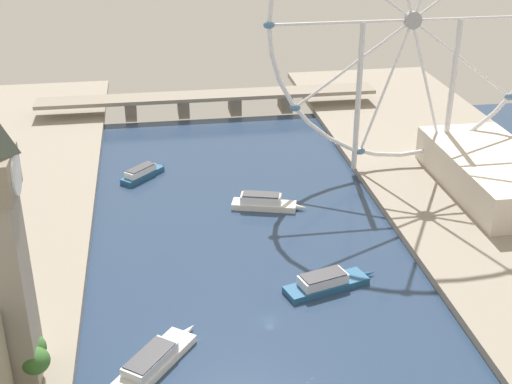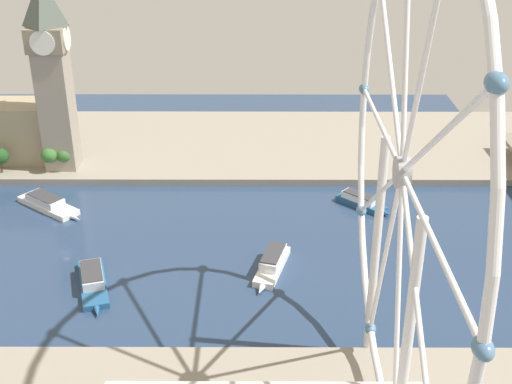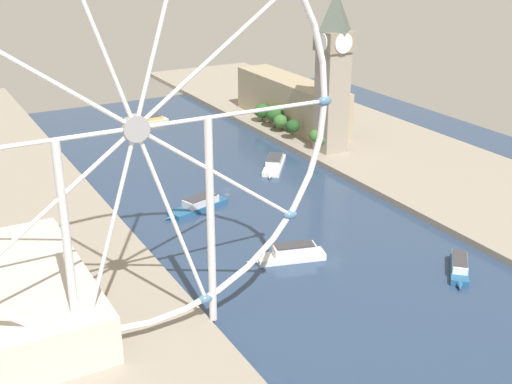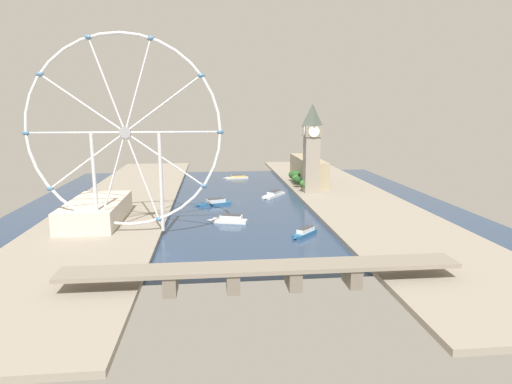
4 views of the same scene
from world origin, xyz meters
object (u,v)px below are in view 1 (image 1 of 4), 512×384
Objects in this scene: river_bridge at (209,99)px; tour_boat_1 at (264,202)px; riverside_hall at (493,173)px; tour_boat_0 at (143,173)px; ferris_wheel at (412,22)px; tour_boat_3 at (326,282)px; tour_boat_2 at (154,361)px.

tour_boat_1 is (10.93, -120.00, -5.80)m from river_bridge.
tour_boat_0 is at bearing 164.07° from riverside_hall.
tour_boat_3 is at bearing -122.40° from ferris_wheel.
river_bridge is 120.64m from tour_boat_1.
tour_boat_1 is (-66.66, -27.00, -65.16)m from ferris_wheel.
ferris_wheel is 5.79× the size of tour_boat_0.
river_bridge is 182.56m from tour_boat_3.
tour_boat_1 is 103.70m from tour_boat_2.
ferris_wheel reaches higher than riverside_hall.
tour_boat_1 is 62.10m from tour_boat_3.
ferris_wheel is 97.05m from tour_boat_1.
river_bridge is at bearing 28.03° from tour_boat_2.
tour_boat_1 is at bearing -84.94° from tour_boat_0.
river_bridge reaches higher than tour_boat_1.
tour_boat_2 is at bearing -167.90° from tour_boat_3.
ferris_wheel is at bearing -5.90° from tour_boat_2.
tour_boat_0 is at bearing 38.38° from tour_boat_2.
river_bridge is at bearing 80.27° from tour_boat_3.
tour_boat_1 is at bearing 10.79° from tour_boat_2.
tour_boat_0 reaches higher than tour_boat_2.
tour_boat_2 is at bearing -135.95° from tour_boat_0.
tour_boat_3 is (57.47, 31.38, 0.15)m from tour_boat_2.
ferris_wheel is at bearing -50.16° from river_bridge.
river_bridge is at bearing 18.55° from tour_boat_0.
tour_boat_3 is (59.27, -99.39, -0.02)m from tour_boat_0.
tour_boat_2 is (-46.77, -92.55, -0.49)m from tour_boat_1.
riverside_hall is 150.90m from tour_boat_0.
ferris_wheel reaches higher than river_bridge.
ferris_wheel reaches higher than tour_boat_3.
ferris_wheel reaches higher than tour_boat_2.
riverside_hall is (29.66, -30.14, -57.23)m from ferris_wheel.
tour_boat_1 is at bearing -157.95° from ferris_wheel.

